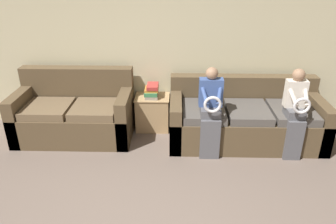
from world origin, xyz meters
TOP-DOWN VIEW (x-y plane):
  - wall_back at (0.00, 3.11)m, footprint 7.39×0.06m
  - couch_main at (1.31, 2.54)m, footprint 2.15×0.95m
  - couch_side at (-1.17, 2.61)m, footprint 1.67×0.88m
  - child_left_seated at (0.76, 2.15)m, footprint 0.31×0.37m
  - child_right_seated at (1.85, 2.15)m, footprint 0.27×0.37m
  - side_shelf at (-0.05, 2.86)m, footprint 0.52×0.41m
  - book_stack at (-0.05, 2.85)m, footprint 0.20×0.31m

SIDE VIEW (x-z plane):
  - side_shelf at x=-0.05m, z-range 0.01..0.54m
  - couch_main at x=1.31m, z-range -0.11..0.76m
  - couch_side at x=-1.17m, z-range -0.14..0.83m
  - book_stack at x=-0.05m, z-range 0.53..0.73m
  - child_left_seated at x=0.76m, z-range 0.06..1.25m
  - child_right_seated at x=1.85m, z-range 0.07..1.25m
  - wall_back at x=0.00m, z-range 0.00..2.55m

